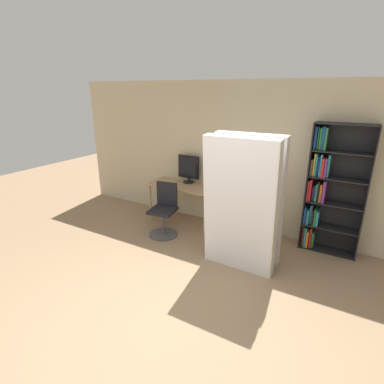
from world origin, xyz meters
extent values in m
plane|color=#937556|center=(0.00, 0.00, 0.00)|extent=(16.00, 16.00, 0.00)
cube|color=#C6B793|center=(0.00, 3.00, 1.35)|extent=(8.00, 0.06, 2.70)
cube|color=tan|center=(-1.34, 2.66, 0.74)|extent=(1.37, 0.63, 0.03)
cylinder|color=tan|center=(-1.97, 2.40, 0.36)|extent=(0.05, 0.05, 0.73)
cylinder|color=tan|center=(-0.72, 2.40, 0.36)|extent=(0.05, 0.05, 0.73)
cylinder|color=tan|center=(-1.97, 2.91, 0.36)|extent=(0.05, 0.05, 0.73)
cylinder|color=tan|center=(-0.72, 2.91, 0.36)|extent=(0.05, 0.05, 0.73)
cylinder|color=black|center=(-1.32, 2.84, 0.77)|extent=(0.22, 0.22, 0.02)
cylinder|color=black|center=(-1.32, 2.84, 0.82)|extent=(0.04, 0.04, 0.09)
cube|color=black|center=(-1.32, 2.85, 1.08)|extent=(0.47, 0.02, 0.46)
cube|color=black|center=(-1.32, 2.84, 1.08)|extent=(0.44, 0.03, 0.44)
cylinder|color=#4C4C51|center=(-1.32, 1.92, 0.01)|extent=(0.52, 0.52, 0.03)
cylinder|color=#4C4C51|center=(-1.32, 1.92, 0.24)|extent=(0.05, 0.05, 0.43)
cube|color=black|center=(-1.32, 1.92, 0.48)|extent=(0.50, 0.50, 0.05)
cube|color=black|center=(-1.35, 2.12, 0.73)|extent=(0.40, 0.10, 0.45)
cube|color=black|center=(0.93, 2.81, 1.04)|extent=(0.02, 0.32, 2.07)
cube|color=black|center=(1.78, 2.81, 1.04)|extent=(0.02, 0.32, 2.07)
cube|color=black|center=(1.35, 2.96, 1.04)|extent=(0.87, 0.02, 2.07)
cube|color=black|center=(1.35, 2.81, 0.01)|extent=(0.83, 0.28, 0.02)
cube|color=black|center=(1.35, 2.81, 0.42)|extent=(0.83, 0.28, 0.02)
cube|color=black|center=(1.35, 2.81, 0.83)|extent=(0.83, 0.28, 0.02)
cube|color=black|center=(1.35, 2.81, 1.24)|extent=(0.83, 0.28, 0.02)
cube|color=black|center=(1.35, 2.81, 1.65)|extent=(0.83, 0.28, 0.02)
cube|color=black|center=(1.35, 2.81, 2.06)|extent=(0.83, 0.28, 0.02)
cube|color=red|center=(0.96, 2.85, 0.20)|extent=(0.02, 0.19, 0.36)
cube|color=#287A38|center=(0.99, 2.83, 0.19)|extent=(0.02, 0.23, 0.35)
cube|color=teal|center=(1.01, 2.80, 0.19)|extent=(0.02, 0.24, 0.34)
cube|color=orange|center=(1.05, 2.78, 0.16)|extent=(0.04, 0.18, 0.28)
cube|color=red|center=(1.09, 2.83, 0.19)|extent=(0.03, 0.24, 0.35)
cube|color=#287A38|center=(1.13, 2.83, 0.15)|extent=(0.04, 0.18, 0.26)
cube|color=#1E4C9E|center=(0.96, 2.81, 0.57)|extent=(0.03, 0.23, 0.28)
cube|color=teal|center=(1.01, 2.79, 0.55)|extent=(0.03, 0.17, 0.24)
cube|color=teal|center=(1.04, 2.86, 0.59)|extent=(0.03, 0.20, 0.31)
cube|color=#232328|center=(1.08, 2.79, 0.56)|extent=(0.02, 0.19, 0.26)
cube|color=#287A38|center=(1.12, 2.77, 0.57)|extent=(0.02, 0.19, 0.29)
cube|color=teal|center=(1.15, 2.81, 0.55)|extent=(0.04, 0.21, 0.25)
cube|color=red|center=(0.96, 2.80, 1.00)|extent=(0.03, 0.22, 0.32)
cube|color=red|center=(0.99, 2.81, 1.01)|extent=(0.03, 0.23, 0.35)
cube|color=#7A2D84|center=(1.03, 2.86, 0.96)|extent=(0.02, 0.16, 0.24)
cube|color=#1E4C9E|center=(1.06, 2.84, 0.97)|extent=(0.03, 0.19, 0.26)
cube|color=#287A38|center=(1.09, 2.80, 0.99)|extent=(0.02, 0.20, 0.29)
cube|color=#232328|center=(1.11, 2.79, 1.01)|extent=(0.02, 0.16, 0.33)
cube|color=orange|center=(1.15, 2.82, 0.98)|extent=(0.03, 0.19, 0.29)
cube|color=#7A2D84|center=(1.19, 2.80, 1.02)|extent=(0.04, 0.22, 0.36)
cube|color=brown|center=(0.96, 2.84, 1.38)|extent=(0.03, 0.22, 0.25)
cube|color=gold|center=(1.00, 2.83, 1.43)|extent=(0.02, 0.22, 0.35)
cube|color=teal|center=(1.03, 2.81, 1.42)|extent=(0.02, 0.19, 0.34)
cube|color=#1E4C9E|center=(1.05, 2.84, 1.40)|extent=(0.03, 0.16, 0.31)
cube|color=teal|center=(1.09, 2.79, 1.42)|extent=(0.03, 0.17, 0.35)
cube|color=red|center=(1.13, 2.78, 1.40)|extent=(0.04, 0.19, 0.30)
cube|color=#7A2D84|center=(1.17, 2.79, 1.40)|extent=(0.03, 0.21, 0.30)
cube|color=teal|center=(1.20, 2.84, 1.42)|extent=(0.03, 0.20, 0.35)
cube|color=#1E4C9E|center=(0.96, 2.84, 1.83)|extent=(0.03, 0.20, 0.35)
cube|color=#287A38|center=(1.00, 2.86, 1.83)|extent=(0.02, 0.18, 0.34)
cube|color=#287A38|center=(1.03, 2.83, 1.83)|extent=(0.03, 0.18, 0.33)
cube|color=#1E4C9E|center=(1.07, 2.85, 1.84)|extent=(0.04, 0.20, 0.35)
cube|color=#287A38|center=(1.11, 2.79, 1.83)|extent=(0.03, 0.17, 0.34)
cube|color=silver|center=(0.25, 1.58, 0.99)|extent=(1.04, 0.30, 1.97)
cube|color=beige|center=(0.76, 1.58, 0.99)|extent=(0.01, 0.30, 1.93)
cube|color=silver|center=(0.25, 1.91, 0.99)|extent=(1.04, 0.29, 1.97)
cube|color=beige|center=(0.76, 1.91, 0.99)|extent=(0.01, 0.29, 1.93)
camera|label=1|loc=(1.61, -2.11, 2.53)|focal=28.00mm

